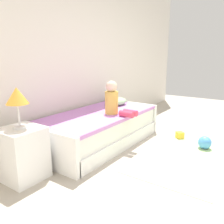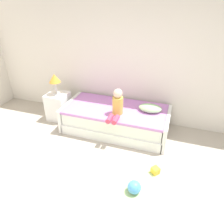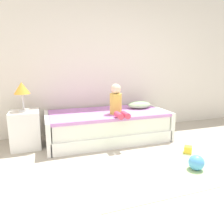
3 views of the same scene
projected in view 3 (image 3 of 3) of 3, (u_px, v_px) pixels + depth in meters
name	position (u px, v px, depth m)	size (l,w,h in m)	color
ground_plane	(212.00, 200.00, 2.06)	(9.20, 9.20, 0.00)	#B2A899
wall_rear	(120.00, 57.00, 4.15)	(7.20, 0.10, 2.90)	silver
bed	(108.00, 126.00, 3.71)	(2.11, 1.00, 0.50)	white
nightstand	(26.00, 130.00, 3.32)	(0.44, 0.44, 0.60)	white
table_lamp	(22.00, 89.00, 3.18)	(0.24, 0.24, 0.45)	silver
child_figure	(117.00, 102.00, 3.43)	(0.20, 0.51, 0.50)	gold
pillow	(139.00, 105.00, 3.94)	(0.44, 0.30, 0.13)	#99CC8C
toy_ball	(196.00, 163.00, 2.64)	(0.20, 0.20, 0.20)	#4C99E5
area_rug	(151.00, 171.00, 2.62)	(1.60, 1.10, 0.01)	#B2D189
toy_block	(188.00, 150.00, 3.15)	(0.11, 0.11, 0.11)	yellow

